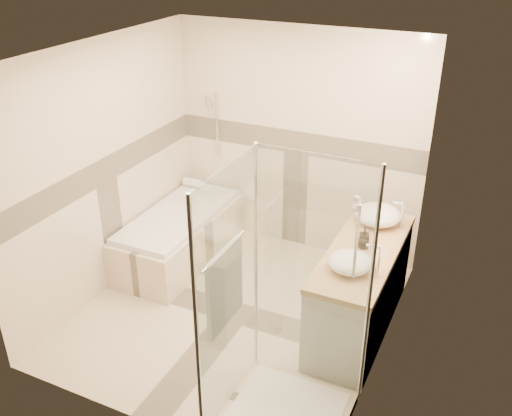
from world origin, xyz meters
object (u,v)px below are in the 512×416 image
at_px(bathtub, 180,233).
at_px(shower_enclosure, 275,360).
at_px(vanity, 360,289).
at_px(vessel_sink_near, 378,215).
at_px(amenity_bottle_b, 363,241).
at_px(vessel_sink_far, 350,262).
at_px(amenity_bottle_a, 364,237).

bearing_deg(bathtub, shower_enclosure, -41.10).
bearing_deg(shower_enclosure, vanity, 77.03).
height_order(vessel_sink_near, amenity_bottle_b, vessel_sink_near).
bearing_deg(shower_enclosure, bathtub, 138.90).
distance_m(vessel_sink_far, amenity_bottle_b, 0.39).
bearing_deg(vessel_sink_near, amenity_bottle_a, -90.00).
distance_m(bathtub, vanity, 2.18).
bearing_deg(amenity_bottle_b, amenity_bottle_a, 90.00).
xyz_separation_m(vessel_sink_near, vessel_sink_far, (0.00, -0.90, -0.01)).
bearing_deg(vanity, vessel_sink_far, -93.01).
distance_m(vanity, amenity_bottle_b, 0.49).
relative_size(shower_enclosure, vessel_sink_far, 5.53).
height_order(bathtub, vessel_sink_far, vessel_sink_far).
distance_m(shower_enclosure, vessel_sink_far, 1.02).
relative_size(amenity_bottle_a, amenity_bottle_b, 1.33).
xyz_separation_m(bathtub, vessel_sink_near, (2.13, 0.17, 0.63)).
distance_m(shower_enclosure, amenity_bottle_b, 1.38).
xyz_separation_m(shower_enclosure, amenity_bottle_b, (0.27, 1.29, 0.41)).
relative_size(vanity, shower_enclosure, 0.79).
xyz_separation_m(bathtub, amenity_bottle_a, (2.13, -0.31, 0.63)).
xyz_separation_m(vanity, amenity_bottle_a, (-0.02, 0.04, 0.51)).
relative_size(bathtub, amenity_bottle_b, 12.39).
bearing_deg(shower_enclosure, vessel_sink_far, 72.98).
relative_size(vessel_sink_far, amenity_bottle_a, 2.03).
bearing_deg(bathtub, amenity_bottle_b, -8.94).
relative_size(bathtub, vessel_sink_near, 3.91).
relative_size(bathtub, amenity_bottle_a, 9.33).
relative_size(vanity, vessel_sink_far, 4.39).
bearing_deg(vessel_sink_near, bathtub, -175.55).
xyz_separation_m(vanity, amenity_bottle_b, (-0.02, 0.02, 0.49)).
bearing_deg(vessel_sink_far, bathtub, 161.09).
bearing_deg(vanity, shower_enclosure, -102.97).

